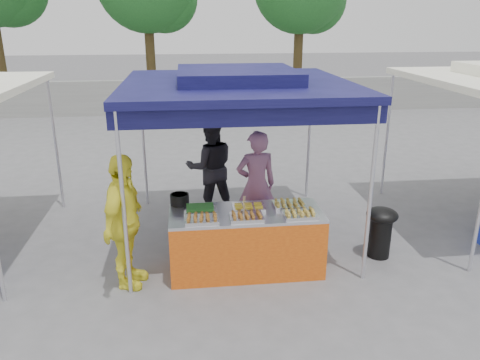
{
  "coord_description": "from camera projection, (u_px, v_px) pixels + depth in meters",
  "views": [
    {
      "loc": [
        -0.73,
        -5.68,
        3.25
      ],
      "look_at": [
        0.0,
        0.6,
        1.05
      ],
      "focal_mm": 35.0,
      "sensor_mm": 36.0,
      "label": 1
    }
  ],
  "objects": [
    {
      "name": "ground_plane",
      "position": [
        245.0,
        266.0,
        6.47
      ],
      "size": [
        80.0,
        80.0,
        0.0
      ],
      "primitive_type": "plane",
      "color": "slate"
    },
    {
      "name": "back_wall",
      "position": [
        206.0,
        96.0,
        16.59
      ],
      "size": [
        40.0,
        0.25,
        1.2
      ],
      "primitive_type": "cube",
      "color": "gray",
      "rests_on": "ground_plane"
    },
    {
      "name": "main_canopy",
      "position": [
        237.0,
        83.0,
        6.6
      ],
      "size": [
        3.2,
        3.2,
        2.57
      ],
      "color": "silver",
      "rests_on": "ground_plane"
    },
    {
      "name": "vendor_table",
      "position": [
        246.0,
        241.0,
        6.24
      ],
      "size": [
        2.0,
        0.8,
        0.85
      ],
      "color": "#D65513",
      "rests_on": "ground_plane"
    },
    {
      "name": "food_tray_fl",
      "position": [
        202.0,
        219.0,
        5.8
      ],
      "size": [
        0.42,
        0.3,
        0.07
      ],
      "color": "silver",
      "rests_on": "vendor_table"
    },
    {
      "name": "food_tray_fm",
      "position": [
        246.0,
        217.0,
        5.87
      ],
      "size": [
        0.42,
        0.3,
        0.07
      ],
      "color": "silver",
      "rests_on": "vendor_table"
    },
    {
      "name": "food_tray_fr",
      "position": [
        300.0,
        214.0,
        5.94
      ],
      "size": [
        0.42,
        0.3,
        0.07
      ],
      "color": "silver",
      "rests_on": "vendor_table"
    },
    {
      "name": "food_tray_bl",
      "position": [
        200.0,
        209.0,
        6.1
      ],
      "size": [
        0.42,
        0.3,
        0.07
      ],
      "color": "silver",
      "rests_on": "vendor_table"
    },
    {
      "name": "food_tray_bm",
      "position": [
        248.0,
        207.0,
        6.17
      ],
      "size": [
        0.42,
        0.3,
        0.07
      ],
      "color": "silver",
      "rests_on": "vendor_table"
    },
    {
      "name": "food_tray_br",
      "position": [
        289.0,
        205.0,
        6.25
      ],
      "size": [
        0.42,
        0.3,
        0.07
      ],
      "color": "silver",
      "rests_on": "vendor_table"
    },
    {
      "name": "cooking_pot",
      "position": [
        180.0,
        199.0,
        6.32
      ],
      "size": [
        0.25,
        0.25,
        0.15
      ],
      "primitive_type": "cylinder",
      "color": "black",
      "rests_on": "vendor_table"
    },
    {
      "name": "skewer_cup",
      "position": [
        244.0,
        213.0,
        5.95
      ],
      "size": [
        0.07,
        0.07,
        0.09
      ],
      "primitive_type": "cylinder",
      "color": "silver",
      "rests_on": "vendor_table"
    },
    {
      "name": "wok_burner",
      "position": [
        381.0,
        228.0,
        6.6
      ],
      "size": [
        0.44,
        0.44,
        0.74
      ],
      "rotation": [
        0.0,
        0.0,
        -0.22
      ],
      "color": "black",
      "rests_on": "ground_plane"
    },
    {
      "name": "crate_left",
      "position": [
        222.0,
        236.0,
        7.02
      ],
      "size": [
        0.49,
        0.34,
        0.29
      ],
      "primitive_type": "cube",
      "color": "#1627B3",
      "rests_on": "ground_plane"
    },
    {
      "name": "crate_right",
      "position": [
        269.0,
        233.0,
        7.1
      ],
      "size": [
        0.49,
        0.34,
        0.29
      ],
      "primitive_type": "cube",
      "color": "#1627B3",
      "rests_on": "ground_plane"
    },
    {
      "name": "crate_stacked",
      "position": [
        269.0,
        216.0,
        7.01
      ],
      "size": [
        0.46,
        0.32,
        0.28
      ],
      "primitive_type": "cube",
      "color": "#1627B3",
      "rests_on": "crate_right"
    },
    {
      "name": "vendor_woman",
      "position": [
        256.0,
        185.0,
        7.08
      ],
      "size": [
        0.66,
        0.47,
        1.69
      ],
      "primitive_type": "imported",
      "rotation": [
        0.0,
        0.0,
        3.26
      ],
      "color": "#976084",
      "rests_on": "ground_plane"
    },
    {
      "name": "helper_man",
      "position": [
        211.0,
        167.0,
        7.89
      ],
      "size": [
        0.9,
        0.74,
        1.72
      ],
      "primitive_type": "imported",
      "rotation": [
        0.0,
        0.0,
        3.25
      ],
      "color": "black",
      "rests_on": "ground_plane"
    },
    {
      "name": "customer_person",
      "position": [
        124.0,
        222.0,
        5.75
      ],
      "size": [
        0.67,
        1.09,
        1.73
      ],
      "primitive_type": "imported",
      "rotation": [
        0.0,
        0.0,
        1.31
      ],
      "color": "yellow",
      "rests_on": "ground_plane"
    }
  ]
}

